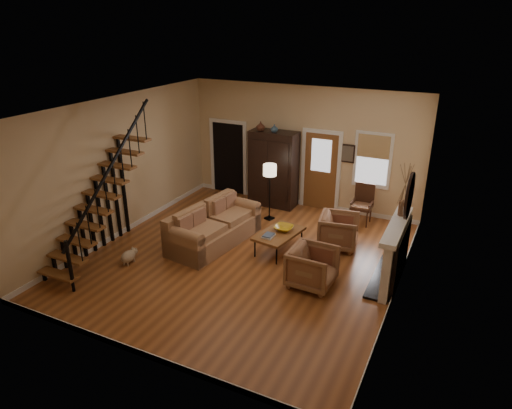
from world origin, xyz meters
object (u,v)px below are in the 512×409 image
at_px(armchair_left, 312,267).
at_px(armchair_right, 339,231).
at_px(side_chair, 362,205).
at_px(floor_lamp, 270,192).
at_px(coffee_table, 279,242).
at_px(sofa, 214,226).
at_px(armoire, 273,169).

distance_m(armchair_left, armchair_right, 1.82).
bearing_deg(side_chair, floor_lamp, -160.77).
bearing_deg(armchair_right, coffee_table, 115.89).
bearing_deg(side_chair, coffee_table, -119.34).
xyz_separation_m(armchair_left, floor_lamp, (-2.07, 2.55, 0.35)).
bearing_deg(side_chair, sofa, -137.26).
relative_size(sofa, armchair_right, 2.76).
height_order(armchair_left, side_chair, side_chair).
bearing_deg(coffee_table, armoire, 116.56).
xyz_separation_m(armchair_right, floor_lamp, (-2.07, 0.73, 0.35)).
relative_size(sofa, armchair_left, 2.73).
bearing_deg(armoire, sofa, -95.21).
bearing_deg(side_chair, armchair_right, -95.82).
xyz_separation_m(armoire, floor_lamp, (0.33, -0.98, -0.30)).
distance_m(armchair_left, floor_lamp, 3.30).
relative_size(coffee_table, side_chair, 1.20).
bearing_deg(sofa, armchair_left, -7.55).
height_order(armoire, sofa, armoire).
height_order(armchair_left, floor_lamp, floor_lamp).
bearing_deg(armchair_right, armchair_left, 170.93).
height_order(sofa, floor_lamp, floor_lamp).
relative_size(coffee_table, floor_lamp, 0.82).
xyz_separation_m(sofa, armchair_left, (2.65, -0.73, -0.05)).
xyz_separation_m(armchair_right, side_chair, (0.15, 1.50, 0.12)).
bearing_deg(coffee_table, floor_lamp, 121.15).
xyz_separation_m(sofa, armchair_right, (2.65, 1.09, -0.05)).
height_order(floor_lamp, side_chair, floor_lamp).
height_order(armchair_right, side_chair, side_chair).
height_order(armoire, armchair_right, armoire).
bearing_deg(armchair_left, coffee_table, 50.08).
bearing_deg(armchair_left, sofa, 76.18).
bearing_deg(armoire, side_chair, -4.48).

